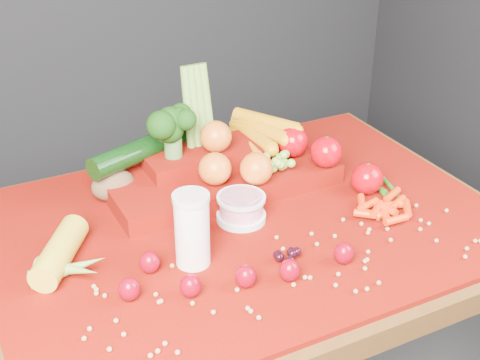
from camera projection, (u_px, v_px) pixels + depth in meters
name	position (u px, v px, depth m)	size (l,w,h in m)	color
table	(244.00, 262.00, 1.46)	(1.10, 0.80, 0.75)	#3E260E
red_cloth	(244.00, 223.00, 1.42)	(1.05, 0.75, 0.01)	#690903
milk_glass	(192.00, 227.00, 1.24)	(0.07, 0.07, 0.15)	white
yogurt_bowl	(241.00, 207.00, 1.40)	(0.11, 0.11, 0.06)	silver
strawberry_scatter	(226.00, 271.00, 1.21)	(0.44, 0.18, 0.05)	maroon
dark_grape_cluster	(289.00, 257.00, 1.27)	(0.06, 0.05, 0.03)	black
soybean_scatter	(293.00, 269.00, 1.25)	(0.84, 0.24, 0.01)	#B3804D
corn_ear	(66.00, 264.00, 1.24)	(0.25, 0.27, 0.06)	gold
potato	(114.00, 185.00, 1.48)	(0.10, 0.07, 0.07)	#513520
baby_carrot_pile	(385.00, 208.00, 1.42)	(0.17, 0.17, 0.03)	red
green_bean_pile	(379.00, 184.00, 1.54)	(0.14, 0.12, 0.01)	#275513
produce_mound	(227.00, 162.00, 1.52)	(0.61, 0.37, 0.27)	#690903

